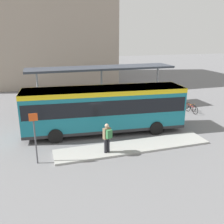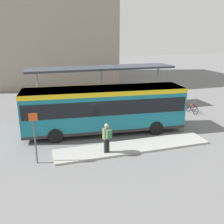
{
  "view_description": "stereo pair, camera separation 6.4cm",
  "coord_description": "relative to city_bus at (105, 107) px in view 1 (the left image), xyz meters",
  "views": [
    {
      "loc": [
        -4.38,
        -15.88,
        6.62
      ],
      "look_at": [
        0.54,
        0.0,
        1.42
      ],
      "focal_mm": 40.0,
      "sensor_mm": 36.0,
      "label": 1
    },
    {
      "loc": [
        -4.32,
        -15.9,
        6.62
      ],
      "look_at": [
        0.54,
        0.0,
        1.42
      ],
      "focal_mm": 40.0,
      "sensor_mm": 36.0,
      "label": 2
    }
  ],
  "objects": [
    {
      "name": "potted_planter_far_side",
      "position": [
        2.37,
        3.42,
        -1.14
      ],
      "size": [
        0.97,
        0.97,
        1.37
      ],
      "color": "slate",
      "rests_on": "ground_plane"
    },
    {
      "name": "station_shelter",
      "position": [
        1.34,
        5.8,
        1.82
      ],
      "size": [
        13.19,
        2.72,
        3.83
      ],
      "color": "#383D47",
      "rests_on": "ground_plane"
    },
    {
      "name": "station_building",
      "position": [
        -2.7,
        23.55,
        8.13
      ],
      "size": [
        18.2,
        15.42,
        19.95
      ],
      "color": "gray",
      "rests_on": "ground_plane"
    },
    {
      "name": "potted_planter_near_shelter",
      "position": [
        0.16,
        3.57,
        -1.19
      ],
      "size": [
        0.82,
        0.82,
        1.26
      ],
      "color": "slate",
      "rests_on": "ground_plane"
    },
    {
      "name": "platform_sign",
      "position": [
        -4.67,
        -3.28,
        -0.28
      ],
      "size": [
        0.44,
        0.08,
        2.8
      ],
      "color": "#4C4C51",
      "rests_on": "ground_plane"
    },
    {
      "name": "bicycle_red",
      "position": [
        8.48,
        2.08,
        -1.48
      ],
      "size": [
        0.48,
        1.67,
        0.72
      ],
      "rotation": [
        0.0,
        0.0,
        1.67
      ],
      "color": "black",
      "rests_on": "ground_plane"
    },
    {
      "name": "curb_island",
      "position": [
        0.98,
        -3.01,
        -1.78
      ],
      "size": [
        9.58,
        1.8,
        0.12
      ],
      "color": "#9E9E99",
      "rests_on": "ground_plane"
    },
    {
      "name": "pedestrian_waiting",
      "position": [
        -0.8,
        -3.42,
        -0.72
      ],
      "size": [
        0.49,
        0.53,
        1.75
      ],
      "rotation": [
        0.0,
        0.0,
        1.88
      ],
      "color": "#232328",
      "rests_on": "curb_island"
    },
    {
      "name": "ground_plane",
      "position": [
        -0.01,
        0.0,
        -1.84
      ],
      "size": [
        120.0,
        120.0,
        0.0
      ],
      "primitive_type": "plane",
      "color": "slate"
    },
    {
      "name": "bicycle_orange",
      "position": [
        8.81,
        2.82,
        -1.51
      ],
      "size": [
        0.48,
        1.53,
        0.67
      ],
      "rotation": [
        0.0,
        0.0,
        -1.4
      ],
      "color": "black",
      "rests_on": "ground_plane"
    },
    {
      "name": "city_bus",
      "position": [
        0.0,
        0.0,
        0.0
      ],
      "size": [
        11.09,
        3.48,
        3.15
      ],
      "rotation": [
        0.0,
        0.0,
        -0.09
      ],
      "color": "#197284",
      "rests_on": "ground_plane"
    }
  ]
}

